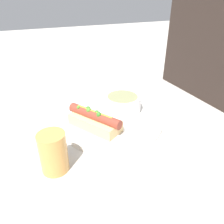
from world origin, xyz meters
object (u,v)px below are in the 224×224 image
at_px(hot_dog, 95,120).
at_px(soup_bowl, 122,103).
at_px(spoon, 106,101).
at_px(drinking_glass, 53,152).
at_px(seated_diner, 221,43).

xyz_separation_m(hot_dog, soup_bowl, (-0.06, 0.11, 0.01)).
distance_m(soup_bowl, spoon, 0.09).
xyz_separation_m(hot_dog, drinking_glass, (0.11, -0.13, 0.01)).
bearing_deg(soup_bowl, spoon, -162.58).
height_order(drinking_glass, seated_diner, seated_diner).
relative_size(hot_dog, spoon, 1.29).
xyz_separation_m(hot_dog, spoon, (-0.13, 0.09, -0.02)).
xyz_separation_m(soup_bowl, drinking_glass, (0.16, -0.25, 0.01)).
relative_size(soup_bowl, seated_diner, 0.25).
bearing_deg(seated_diner, soup_bowl, -86.79).
bearing_deg(spoon, soup_bowl, -119.99).
relative_size(spoon, seated_diner, 0.27).
height_order(hot_dog, seated_diner, seated_diner).
bearing_deg(drinking_glass, spoon, 137.14).
bearing_deg(spoon, drinking_glass, 179.72).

